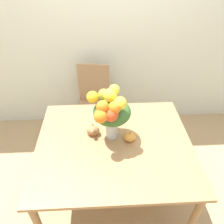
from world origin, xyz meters
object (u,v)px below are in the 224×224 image
at_px(pumpkin, 130,137).
at_px(turkey_figurine, 93,129).
at_px(dining_chair_near_window, 93,103).
at_px(flower_vase, 111,111).

bearing_deg(pumpkin, turkey_figurine, 161.54).
xyz_separation_m(turkey_figurine, dining_chair_near_window, (-0.03, 0.81, -0.29)).
distance_m(pumpkin, dining_chair_near_window, 1.03).
bearing_deg(dining_chair_near_window, flower_vase, -69.29).
bearing_deg(flower_vase, dining_chair_near_window, 102.17).
bearing_deg(pumpkin, dining_chair_near_window, 110.94).
height_order(flower_vase, pumpkin, flower_vase).
height_order(turkey_figurine, dining_chair_near_window, dining_chair_near_window).
xyz_separation_m(flower_vase, pumpkin, (0.16, -0.05, -0.25)).
height_order(flower_vase, turkey_figurine, flower_vase).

